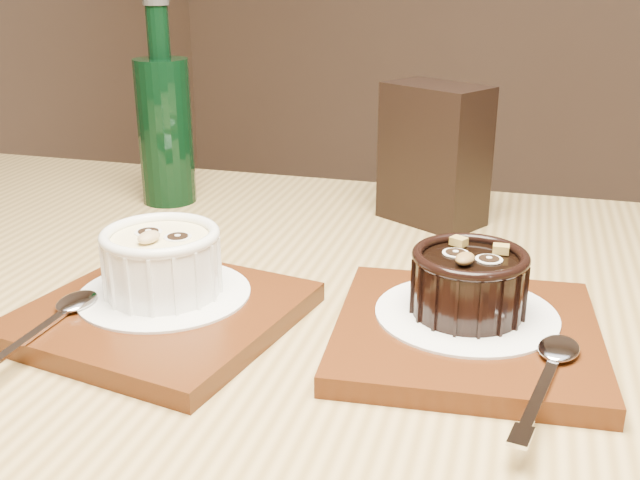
# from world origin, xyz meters

# --- Properties ---
(table) EXTENTS (1.28, 0.92, 0.75)m
(table) POSITION_xyz_m (-0.23, -0.25, 0.66)
(table) COLOR olive
(table) RESTS_ON ground
(tray_left) EXTENTS (0.19, 0.19, 0.01)m
(tray_left) POSITION_xyz_m (-0.35, -0.28, 0.76)
(tray_left) COLOR #53250D
(tray_left) RESTS_ON table
(doily_left) EXTENTS (0.13, 0.13, 0.00)m
(doily_left) POSITION_xyz_m (-0.36, -0.26, 0.77)
(doily_left) COLOR white
(doily_left) RESTS_ON tray_left
(ramekin_white) EXTENTS (0.09, 0.09, 0.05)m
(ramekin_white) POSITION_xyz_m (-0.36, -0.26, 0.79)
(ramekin_white) COLOR white
(ramekin_white) RESTS_ON doily_left
(spoon_left) EXTENTS (0.04, 0.14, 0.01)m
(spoon_left) POSITION_xyz_m (-0.40, -0.34, 0.77)
(spoon_left) COLOR silver
(spoon_left) RESTS_ON tray_left
(tray_right) EXTENTS (0.21, 0.21, 0.01)m
(tray_right) POSITION_xyz_m (-0.14, -0.23, 0.76)
(tray_right) COLOR #53250D
(tray_right) RESTS_ON table
(doily_right) EXTENTS (0.13, 0.13, 0.00)m
(doily_right) POSITION_xyz_m (-0.14, -0.21, 0.77)
(doily_right) COLOR white
(doily_right) RESTS_ON tray_right
(ramekin_dark) EXTENTS (0.08, 0.08, 0.05)m
(ramekin_dark) POSITION_xyz_m (-0.14, -0.21, 0.79)
(ramekin_dark) COLOR black
(ramekin_dark) RESTS_ON doily_right
(spoon_right) EXTENTS (0.04, 0.14, 0.01)m
(spoon_right) POSITION_xyz_m (-0.08, -0.28, 0.77)
(spoon_right) COLOR silver
(spoon_right) RESTS_ON tray_right
(condiment_stand) EXTENTS (0.12, 0.10, 0.14)m
(condiment_stand) POSITION_xyz_m (-0.22, 0.02, 0.82)
(condiment_stand) COLOR black
(condiment_stand) RESTS_ON table
(green_bottle) EXTENTS (0.06, 0.06, 0.22)m
(green_bottle) POSITION_xyz_m (-0.51, -0.02, 0.84)
(green_bottle) COLOR black
(green_bottle) RESTS_ON table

